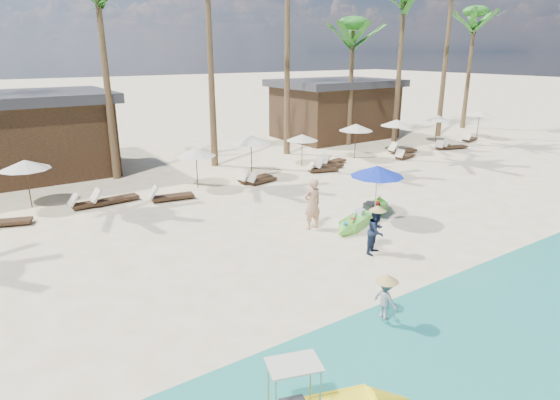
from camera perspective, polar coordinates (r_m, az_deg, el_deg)
ground at (r=15.10m, az=8.62°, el=-7.19°), size 240.00×240.00×0.00m
wet_sand_strip at (r=12.36m, az=24.85°, el=-14.74°), size 240.00×4.50×0.01m
green_canoe at (r=18.44m, az=10.29°, el=-1.88°), size 4.80×2.26×0.65m
tourist at (r=17.14m, az=3.98°, el=-0.49°), size 0.72×0.49×1.93m
vendor_green at (r=15.43m, az=11.66°, el=-3.74°), size 0.90×0.81×1.52m
vendor_yellow at (r=11.59m, az=12.76°, el=-11.67°), size 0.45×0.70×1.04m
blue_umbrella at (r=18.05m, az=11.77°, el=3.48°), size 2.04×2.04×2.20m
lounger_3_right at (r=20.49m, az=-30.82°, el=-2.20°), size 1.94×1.13×0.63m
resort_parasol_4 at (r=21.97m, az=-28.66°, el=3.80°), size 1.99×1.99×2.05m
lounger_4_left at (r=21.28m, az=-22.07°, el=-0.26°), size 1.92×0.62×0.65m
lounger_4_right at (r=21.47m, az=-19.75°, el=0.17°), size 2.02×0.76×0.67m
resort_parasol_5 at (r=22.55m, az=-10.22°, el=5.76°), size 1.89×1.89×1.95m
lounger_5_left at (r=21.19m, az=-13.37°, el=0.50°), size 2.00×0.91×0.65m
resort_parasol_6 at (r=24.58m, az=-3.56°, el=7.38°), size 2.07×2.07×2.13m
lounger_6_left at (r=23.35m, az=-2.38°, el=2.48°), size 1.73×0.81×0.56m
lounger_6_right at (r=23.59m, az=-3.26°, el=2.71°), size 1.99×0.90×0.65m
resort_parasol_7 at (r=26.55m, az=2.72°, el=7.62°), size 1.80×1.80×1.86m
lounger_7_left at (r=25.62m, az=5.01°, el=3.81°), size 1.76×1.02×0.57m
lounger_7_right at (r=26.21m, az=5.76°, el=4.16°), size 1.94×0.73×0.65m
resort_parasol_8 at (r=28.89m, az=9.26°, el=8.73°), size 2.07×2.07×2.14m
lounger_8_left at (r=27.37m, az=6.29°, el=4.72°), size 1.98×0.97×0.65m
resort_parasol_9 at (r=31.45m, az=14.04°, el=9.13°), size 2.06×2.06×2.12m
lounger_9_left at (r=29.79m, az=14.91°, el=5.24°), size 1.78×0.90×0.58m
lounger_9_right at (r=31.38m, az=14.58°, el=5.93°), size 2.00×0.95×0.65m
resort_parasol_10 at (r=35.85m, az=18.67°, el=9.45°), size 1.88×1.88×1.93m
lounger_10_left at (r=33.68m, az=19.19°, el=6.24°), size 1.77×1.05×0.57m
lounger_10_right at (r=33.79m, az=20.33°, el=6.19°), size 1.92×1.04×0.62m
resort_parasol_11 at (r=38.77m, az=23.17°, el=9.74°), size 2.03×2.03×2.09m
lounger_11_left at (r=37.20m, az=22.08°, el=6.95°), size 1.91×1.01×0.62m
palm_3 at (r=25.12m, az=-21.33°, el=21.76°), size 2.08×2.08×10.52m
palm_6 at (r=33.11m, az=8.87°, el=18.77°), size 2.08×2.08×8.51m
palm_7 at (r=35.25m, az=14.85°, el=21.51°), size 2.08×2.08×11.08m
palm_9 at (r=43.43m, az=22.57°, el=18.72°), size 2.08×2.08×9.82m
pavilion_west at (r=27.84m, az=-30.75°, el=6.72°), size 10.80×6.60×4.30m
pavilion_east at (r=36.34m, az=6.67°, el=11.06°), size 8.80×6.60×4.30m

